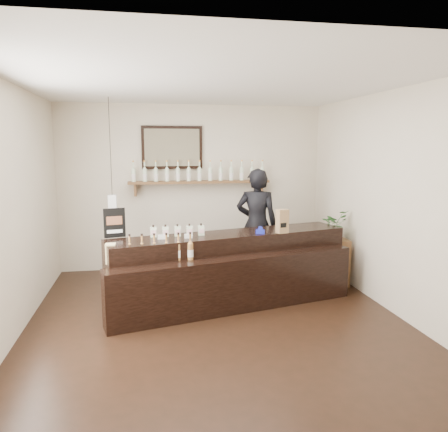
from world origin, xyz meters
TOP-DOWN VIEW (x-y plane):
  - ground at (0.00, 0.00)m, footprint 5.00×5.00m
  - room_shell at (0.00, 0.00)m, footprint 5.00×5.00m
  - back_wall_decor at (-0.14, 2.37)m, footprint 2.66×0.96m
  - counter at (0.29, 0.58)m, footprint 3.38×1.64m
  - promo_sign at (-1.22, 0.70)m, footprint 0.27×0.08m
  - paper_bag at (1.01, 0.60)m, footprint 0.17×0.14m
  - tape_dispenser at (0.70, 0.60)m, footprint 0.13×0.08m
  - side_cabinet at (2.00, 1.11)m, footprint 0.37×0.50m
  - potted_plant at (2.00, 1.11)m, footprint 0.50×0.48m
  - shopkeeper at (0.90, 1.55)m, footprint 0.84×0.69m

SIDE VIEW (x-z plane):
  - ground at x=0.00m, z-range 0.00..0.00m
  - side_cabinet at x=2.00m, z-range 0.00..0.71m
  - counter at x=0.29m, z-range -0.11..0.98m
  - potted_plant at x=2.00m, z-range 0.71..1.15m
  - tape_dispenser at x=0.70m, z-range 0.92..1.02m
  - shopkeeper at x=0.90m, z-range 0.00..1.99m
  - paper_bag at x=1.01m, z-range 0.93..1.25m
  - promo_sign at x=-1.22m, z-range 0.93..1.31m
  - room_shell at x=0.00m, z-range -0.80..4.20m
  - back_wall_decor at x=-0.14m, z-range 0.91..2.60m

